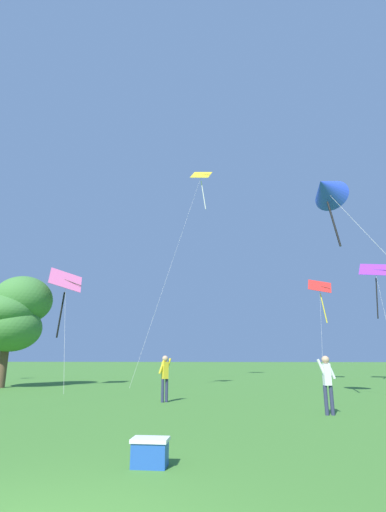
{
  "coord_description": "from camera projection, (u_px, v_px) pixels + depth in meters",
  "views": [
    {
      "loc": [
        2.13,
        -3.7,
        1.7
      ],
      "look_at": [
        -0.71,
        21.63,
        8.59
      ],
      "focal_mm": 26.68,
      "sensor_mm": 36.0,
      "label": 1
    }
  ],
  "objects": [
    {
      "name": "kite_purple_streamer",
      "position": [
        376.0,
        279.0,
        30.78
      ],
      "size": [
        3.58,
        8.84,
        9.47
      ],
      "color": "purple",
      "rests_on": "ground_plane"
    },
    {
      "name": "kite_blue_delta",
      "position": [
        326.0,
        189.0,
        17.11
      ],
      "size": [
        5.08,
        5.46,
        9.99
      ],
      "color": "blue",
      "rests_on": "ground_plane"
    },
    {
      "name": "kite_yellow_diamond",
      "position": [
        201.0,
        184.0,
        37.0
      ],
      "size": [
        4.53,
        11.34,
        19.91
      ],
      "color": "yellow",
      "rests_on": "ground_plane"
    },
    {
      "name": "picnic_cooler",
      "position": [
        150.0,
        452.0,
        6.18
      ],
      "size": [
        0.6,
        0.4,
        0.44
      ],
      "color": "#2351B2",
      "rests_on": "ground_plane"
    },
    {
      "name": "kite_pink_low",
      "position": [
        64.0,
        292.0,
        24.61
      ],
      "size": [
        3.49,
        5.42,
        7.54
      ],
      "color": "pink",
      "rests_on": "ground_plane"
    },
    {
      "name": "kite_red_high",
      "position": [
        321.0,
        293.0,
        32.22
      ],
      "size": [
        2.29,
        4.7,
        8.4
      ],
      "color": "red",
      "rests_on": "ground_plane"
    },
    {
      "name": "person_in_red_shirt",
      "position": [
        327.0,
        379.0,
        12.01
      ],
      "size": [
        0.58,
        0.24,
        1.78
      ],
      "color": "#2D3351",
      "rests_on": "ground_plane"
    },
    {
      "name": "person_near_tree",
      "position": [
        165.0,
        374.0,
        15.52
      ],
      "size": [
        0.51,
        0.44,
        1.81
      ],
      "color": "#2D3351",
      "rests_on": "ground_plane"
    },
    {
      "name": "tree_left_oak",
      "position": [
        13.0,
        314.0,
        23.96
      ],
      "size": [
        4.43,
        4.42,
        6.88
      ],
      "color": "brown",
      "rests_on": "ground_plane"
    }
  ]
}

